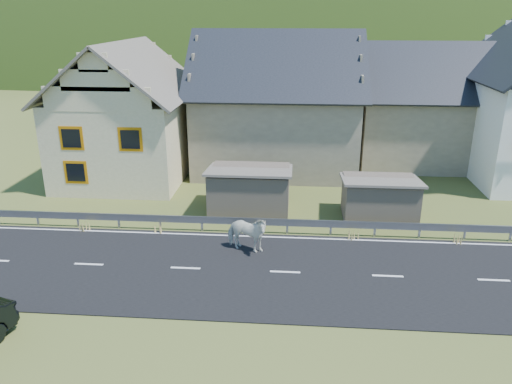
{
  "coord_description": "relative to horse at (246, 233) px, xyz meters",
  "views": [
    {
      "loc": [
        0.25,
        -17.49,
        9.74
      ],
      "look_at": [
        -1.47,
        3.93,
        1.95
      ],
      "focal_mm": 35.0,
      "sensor_mm": 36.0,
      "label": 1
    }
  ],
  "objects": [
    {
      "name": "shed_right",
      "position": [
        6.2,
        4.28,
        0.13
      ],
      "size": [
        3.8,
        2.9,
        2.2
      ],
      "primitive_type": "cube",
      "color": "#68584B",
      "rests_on": "ground"
    },
    {
      "name": "house_stone_b",
      "position": [
        10.7,
        15.28,
        3.37
      ],
      "size": [
        9.8,
        8.8,
        8.1
      ],
      "color": "gray",
      "rests_on": "ground"
    },
    {
      "name": "mountain",
      "position": [
        6.7,
        178.28,
        -20.87
      ],
      "size": [
        440.0,
        280.0,
        260.0
      ],
      "primitive_type": "ellipsoid",
      "color": "#1D3510",
      "rests_on": "ground"
    },
    {
      "name": "guardrail",
      "position": [
        1.7,
        1.96,
        -0.3
      ],
      "size": [
        28.1,
        0.09,
        0.75
      ],
      "color": "#93969B",
      "rests_on": "ground"
    },
    {
      "name": "house_cream",
      "position": [
        -8.31,
        10.28,
        3.49
      ],
      "size": [
        7.8,
        9.8,
        8.3
      ],
      "color": "beige",
      "rests_on": "ground"
    },
    {
      "name": "road",
      "position": [
        1.7,
        -1.72,
        -0.85
      ],
      "size": [
        60.0,
        7.0,
        0.04
      ],
      "primitive_type": "cube",
      "color": "black",
      "rests_on": "ground"
    },
    {
      "name": "shed_left",
      "position": [
        -0.3,
        4.78,
        0.23
      ],
      "size": [
        4.3,
        3.3,
        2.4
      ],
      "primitive_type": "cube",
      "color": "#68584B",
      "rests_on": "ground"
    },
    {
      "name": "conifer_patch",
      "position": [
        -53.3,
        108.28,
        5.13
      ],
      "size": [
        76.0,
        50.0,
        28.0
      ],
      "primitive_type": "ellipsoid",
      "color": "black",
      "rests_on": "ground"
    },
    {
      "name": "horse",
      "position": [
        0.0,
        0.0,
        0.0
      ],
      "size": [
        1.47,
        2.14,
        1.65
      ],
      "primitive_type": "imported",
      "rotation": [
        0.0,
        0.0,
        1.25
      ],
      "color": "silver",
      "rests_on": "road"
    },
    {
      "name": "ground",
      "position": [
        1.7,
        -1.72,
        -0.87
      ],
      "size": [
        160.0,
        160.0,
        0.0
      ],
      "primitive_type": "plane",
      "color": "#3C471E",
      "rests_on": "ground"
    },
    {
      "name": "house_stone_a",
      "position": [
        0.7,
        13.28,
        3.77
      ],
      "size": [
        10.8,
        9.8,
        8.9
      ],
      "color": "gray",
      "rests_on": "ground"
    },
    {
      "name": "lane_markings",
      "position": [
        1.7,
        -1.72,
        -0.82
      ],
      "size": [
        60.0,
        6.6,
        0.01
      ],
      "primitive_type": "cube",
      "color": "silver",
      "rests_on": "road"
    }
  ]
}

